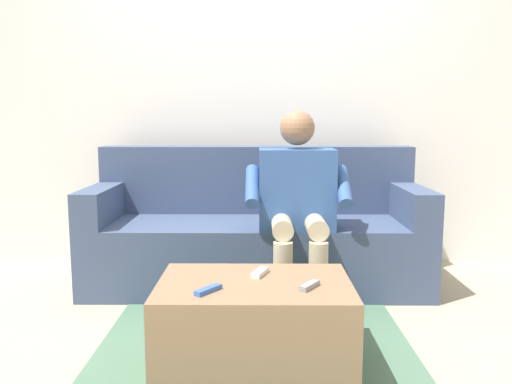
% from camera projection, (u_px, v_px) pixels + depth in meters
% --- Properties ---
extents(ground_plane, '(8.00, 8.00, 0.00)m').
position_uv_depth(ground_plane, '(255.00, 328.00, 2.56)').
color(ground_plane, tan).
extents(back_wall, '(4.70, 0.06, 2.71)m').
position_uv_depth(back_wall, '(257.00, 72.00, 3.62)').
color(back_wall, silver).
rests_on(back_wall, ground).
extents(couch, '(2.04, 0.75, 0.85)m').
position_uv_depth(couch, '(256.00, 234.00, 3.26)').
color(couch, '#3D4C6B').
rests_on(couch, ground).
extents(coffee_table, '(0.80, 0.54, 0.36)m').
position_uv_depth(coffee_table, '(255.00, 323.00, 2.16)').
color(coffee_table, '#8C6B4C').
rests_on(coffee_table, ground).
extents(person_solo_seated, '(0.57, 0.52, 1.08)m').
position_uv_depth(person_solo_seated, '(297.00, 196.00, 2.87)').
color(person_solo_seated, '#335693').
rests_on(person_solo_seated, ground).
extents(remote_white, '(0.08, 0.13, 0.02)m').
position_uv_depth(remote_white, '(260.00, 272.00, 2.23)').
color(remote_white, white).
rests_on(remote_white, coffee_table).
extents(remote_blue, '(0.10, 0.12, 0.02)m').
position_uv_depth(remote_blue, '(208.00, 290.00, 2.01)').
color(remote_blue, '#3860B7').
rests_on(remote_blue, coffee_table).
extents(remote_gray, '(0.09, 0.12, 0.02)m').
position_uv_depth(remote_gray, '(310.00, 286.00, 2.05)').
color(remote_gray, gray).
rests_on(remote_gray, coffee_table).
extents(floor_rug, '(1.43, 1.74, 0.01)m').
position_uv_depth(floor_rug, '(255.00, 350.00, 2.31)').
color(floor_rug, '#4C7056').
rests_on(floor_rug, ground).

